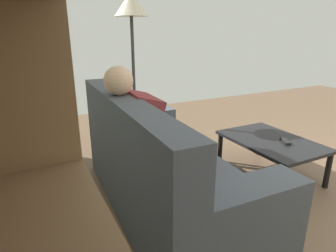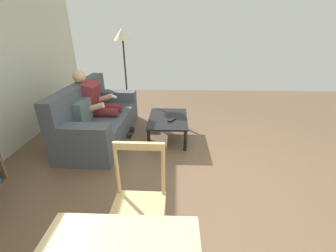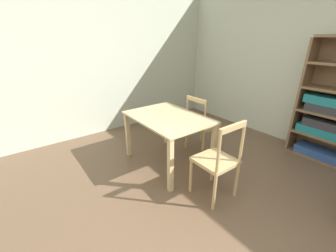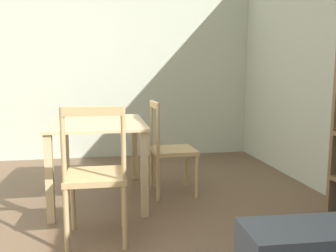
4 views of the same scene
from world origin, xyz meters
name	(u,v)px [view 2 (image 2 of 4)]	position (x,y,z in m)	size (l,w,h in m)	color
ground_plane	(217,192)	(0.00, 0.00, 0.00)	(8.95, 8.95, 0.00)	brown
couch	(97,120)	(1.34, 1.84, 0.33)	(1.93, 0.92, 0.93)	#474C56
person_lounging	(97,103)	(1.48, 1.85, 0.58)	(0.60, 0.93, 1.14)	maroon
coffee_table	(168,120)	(1.36, 0.63, 0.33)	(0.93, 0.64, 0.37)	black
tv_remote	(172,120)	(1.26, 0.57, 0.39)	(0.05, 0.17, 0.02)	black
dining_chair_facing_couch	(138,207)	(-0.75, 0.79, 0.48)	(0.43, 0.43, 0.98)	tan
floor_lamp	(123,42)	(2.57, 1.57, 1.48)	(0.36, 0.36, 1.76)	black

